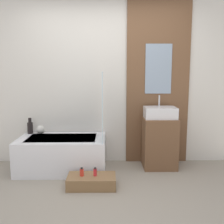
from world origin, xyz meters
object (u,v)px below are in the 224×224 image
at_px(vase_tall_dark, 30,127).
at_px(vase_round_light, 41,130).
at_px(bottle_soap_primary, 82,172).
at_px(bathtub, 62,154).
at_px(sink, 160,113).
at_px(bottle_soap_secondary, 95,172).
at_px(wooden_step_bench, 92,181).

relative_size(vase_tall_dark, vase_round_light, 1.88).
relative_size(vase_round_light, bottle_soap_primary, 1.19).
xyz_separation_m(bathtub, sink, (1.45, 0.12, 0.59)).
bearing_deg(vase_tall_dark, bottle_soap_primary, -44.61).
bearing_deg(bottle_soap_primary, bottle_soap_secondary, 0.00).
relative_size(wooden_step_bench, bottle_soap_secondary, 5.56).
distance_m(wooden_step_bench, vase_round_light, 1.29).
xyz_separation_m(bathtub, bottle_soap_primary, (0.35, -0.60, -0.05)).
height_order(bathtub, vase_round_light, vase_round_light).
height_order(sink, bottle_soap_primary, sink).
distance_m(sink, vase_tall_dark, 2.02).
distance_m(vase_round_light, bottle_soap_secondary, 1.28).
height_order(wooden_step_bench, vase_round_light, vase_round_light).
height_order(bathtub, vase_tall_dark, vase_tall_dark).
xyz_separation_m(wooden_step_bench, vase_tall_dark, (-1.01, 0.87, 0.52)).
relative_size(wooden_step_bench, bottle_soap_primary, 5.57).
distance_m(vase_tall_dark, bottle_soap_secondary, 1.42).
distance_m(wooden_step_bench, sink, 1.44).
bearing_deg(vase_tall_dark, wooden_step_bench, -40.94).
bearing_deg(vase_round_light, wooden_step_bench, -45.35).
distance_m(bathtub, bottle_soap_primary, 0.69).
relative_size(bathtub, sink, 2.72).
relative_size(bathtub, wooden_step_bench, 2.08).
relative_size(bathtub, vase_tall_dark, 5.17).
distance_m(wooden_step_bench, bottle_soap_primary, 0.17).
distance_m(vase_round_light, bottle_soap_primary, 1.17).
bearing_deg(sink, bottle_soap_primary, -147.15).
xyz_separation_m(sink, vase_round_light, (-1.83, 0.14, -0.29)).
xyz_separation_m(wooden_step_bench, bottle_soap_secondary, (0.05, 0.00, 0.12)).
bearing_deg(bottle_soap_secondary, bottle_soap_primary, 180.00).
distance_m(wooden_step_bench, vase_tall_dark, 1.43).
height_order(vase_round_light, bottle_soap_secondary, vase_round_light).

